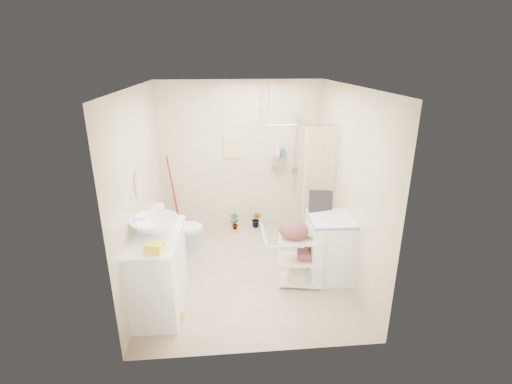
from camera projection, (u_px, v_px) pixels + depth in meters
floor at (248, 270)px, 5.43m from camera, size 3.20×3.20×0.00m
ceiling at (246, 87)px, 4.53m from camera, size 2.80×3.20×0.04m
wall_back at (241, 157)px, 6.47m from camera, size 2.80×0.04×2.60m
wall_front at (259, 243)px, 3.48m from camera, size 2.80×0.04×2.60m
wall_left at (141, 190)px, 4.86m from camera, size 0.04×3.20×2.60m
wall_right at (348, 184)px, 5.10m from camera, size 0.04×3.20×2.60m
vanity at (156, 272)px, 4.49m from camera, size 0.67×1.14×0.99m
sink at (154, 226)px, 4.33m from camera, size 0.64×0.64×0.19m
counter_basket at (155, 248)px, 3.93m from camera, size 0.22×0.20×0.10m
floor_basket at (176, 311)px, 4.45m from camera, size 0.27×0.21×0.14m
toilet at (178, 230)px, 5.79m from camera, size 0.80×0.48×0.80m
mop at (171, 193)px, 6.47m from camera, size 0.17×0.17×1.40m
potted_plant_a at (234, 221)px, 6.67m from camera, size 0.17×0.11×0.31m
potted_plant_b at (256, 220)px, 6.74m from camera, size 0.22×0.20×0.31m
hanging_towel at (232, 146)px, 6.37m from camera, size 0.28×0.03×0.42m
towel_ring at (138, 183)px, 4.61m from camera, size 0.04×0.22×0.34m
tp_holder at (149, 228)px, 5.11m from camera, size 0.08×0.12×0.14m
shower at (294, 179)px, 6.12m from camera, size 1.10×1.10×2.10m
shampoo_bottle_a at (278, 150)px, 6.40m from camera, size 0.10×0.10×0.22m
shampoo_bottle_b at (283, 151)px, 6.43m from camera, size 0.09×0.09×0.16m
washing_machine at (331, 247)px, 5.14m from camera, size 0.65×0.67×0.91m
laundry_rack at (301, 256)px, 4.98m from camera, size 0.66×0.46×0.84m
ironing_board at (319, 232)px, 5.20m from camera, size 0.37×0.16×1.24m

